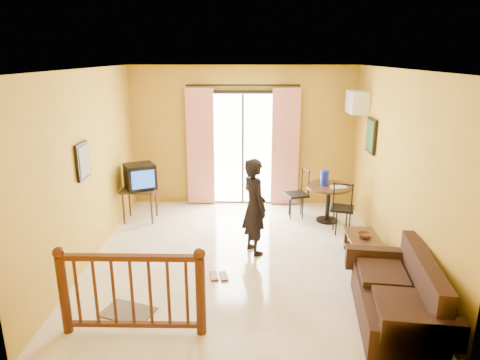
{
  "coord_description": "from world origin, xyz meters",
  "views": [
    {
      "loc": [
        0.11,
        -5.99,
        2.99
      ],
      "look_at": [
        -0.01,
        0.2,
        1.17
      ],
      "focal_mm": 32.0,
      "sensor_mm": 36.0,
      "label": 1
    }
  ],
  "objects_px": {
    "dining_table": "(328,193)",
    "television": "(140,176)",
    "standing_person": "(254,206)",
    "sofa": "(399,298)",
    "coffee_table": "(363,245)"
  },
  "relations": [
    {
      "from": "dining_table",
      "to": "television",
      "type": "bearing_deg",
      "value": -179.84
    },
    {
      "from": "television",
      "to": "dining_table",
      "type": "distance_m",
      "value": 3.47
    },
    {
      "from": "dining_table",
      "to": "standing_person",
      "type": "relative_size",
      "value": 0.54
    },
    {
      "from": "sofa",
      "to": "standing_person",
      "type": "bearing_deg",
      "value": 139.34
    },
    {
      "from": "coffee_table",
      "to": "sofa",
      "type": "height_order",
      "value": "sofa"
    },
    {
      "from": "television",
      "to": "sofa",
      "type": "distance_m",
      "value": 4.89
    },
    {
      "from": "coffee_table",
      "to": "television",
      "type": "bearing_deg",
      "value": 157.41
    },
    {
      "from": "sofa",
      "to": "dining_table",
      "type": "bearing_deg",
      "value": 101.93
    },
    {
      "from": "coffee_table",
      "to": "sofa",
      "type": "distance_m",
      "value": 1.58
    },
    {
      "from": "dining_table",
      "to": "coffee_table",
      "type": "bearing_deg",
      "value": -80.43
    },
    {
      "from": "television",
      "to": "standing_person",
      "type": "distance_m",
      "value": 2.46
    },
    {
      "from": "sofa",
      "to": "standing_person",
      "type": "xyz_separation_m",
      "value": [
        -1.65,
        1.81,
        0.45
      ]
    },
    {
      "from": "dining_table",
      "to": "sofa",
      "type": "distance_m",
      "value": 3.15
    },
    {
      "from": "television",
      "to": "standing_person",
      "type": "height_order",
      "value": "standing_person"
    },
    {
      "from": "coffee_table",
      "to": "sofa",
      "type": "relative_size",
      "value": 0.46
    }
  ]
}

